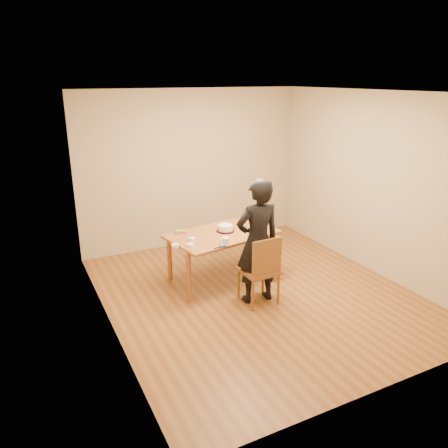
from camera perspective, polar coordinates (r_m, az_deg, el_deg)
name	(u,v)px	position (r m, az deg, el deg)	size (l,w,h in m)	color
room_shell	(246,194)	(5.99, 2.88, 3.92)	(4.00, 4.50, 2.70)	brown
dining_table	(222,234)	(6.26, -0.20, -1.34)	(1.52, 0.90, 0.04)	brown
dining_chair	(259,270)	(5.80, 4.55, -6.07)	(0.45, 0.45, 0.04)	brown
cake_plate	(225,231)	(6.32, 0.19, -0.87)	(0.26, 0.26, 0.02)	#CF0D44
cake	(225,228)	(6.30, 0.19, -0.49)	(0.22, 0.22, 0.07)	white
frosting_dome	(225,225)	(6.29, 0.19, -0.08)	(0.21, 0.21, 0.03)	white
frosting_tub	(226,241)	(5.84, 0.21, -2.18)	(0.10, 0.10, 0.09)	white
frosting_lid	(222,245)	(5.79, -0.24, -2.81)	(0.10, 0.10, 0.01)	#1C43B6
frosting_dollop	(222,244)	(5.79, -0.24, -2.69)	(0.04, 0.04, 0.02)	white
ramekin_green	(190,245)	(5.77, -4.44, -2.79)	(0.09, 0.09, 0.04)	white
ramekin_yellow	(192,239)	(5.97, -4.24, -2.00)	(0.09, 0.09, 0.04)	white
ramekin_multi	(175,246)	(5.77, -6.43, -2.83)	(0.09, 0.09, 0.04)	white
candy_box_pink	(181,232)	(6.28, -5.69, -1.08)	(0.14, 0.07, 0.02)	#D9338C
candy_box_green	(180,231)	(6.27, -5.75, -0.90)	(0.13, 0.06, 0.02)	green
spatula	(220,247)	(5.73, -0.54, -3.06)	(0.17, 0.02, 0.01)	black
person	(258,242)	(5.69, 4.41, -2.32)	(0.61, 0.40, 1.68)	black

